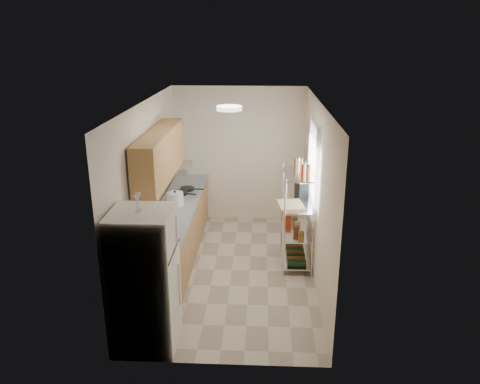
% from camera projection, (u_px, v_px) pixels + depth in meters
% --- Properties ---
extents(room, '(2.52, 4.42, 2.62)m').
position_uv_depth(room, '(231.00, 191.00, 6.90)').
color(room, '#BBAD98').
rests_on(room, ground).
extents(counter_run, '(0.63, 3.51, 0.90)m').
position_uv_depth(counter_run, '(177.00, 231.00, 7.62)').
color(counter_run, '#A77447').
rests_on(counter_run, ground).
extents(upper_cabinets, '(0.33, 2.20, 0.72)m').
position_uv_depth(upper_cabinets, '(160.00, 155.00, 6.87)').
color(upper_cabinets, '#A77447').
rests_on(upper_cabinets, room).
extents(range_hood, '(0.50, 0.60, 0.12)m').
position_uv_depth(range_hood, '(175.00, 168.00, 7.76)').
color(range_hood, '#B7BABC').
rests_on(range_hood, room).
extents(window, '(0.06, 1.00, 1.46)m').
position_uv_depth(window, '(313.00, 170.00, 7.09)').
color(window, white).
rests_on(window, room).
extents(bakers_rack, '(0.45, 0.90, 1.73)m').
position_uv_depth(bakers_rack, '(298.00, 198.00, 7.19)').
color(bakers_rack, silver).
rests_on(bakers_rack, ground).
extents(ceiling_dome, '(0.34, 0.34, 0.05)m').
position_uv_depth(ceiling_dome, '(229.00, 108.00, 6.20)').
color(ceiling_dome, white).
rests_on(ceiling_dome, room).
extents(refrigerator, '(0.69, 0.69, 1.68)m').
position_uv_depth(refrigerator, '(145.00, 280.00, 5.34)').
color(refrigerator, white).
rests_on(refrigerator, ground).
extents(wine_glass_a, '(0.07, 0.07, 0.20)m').
position_uv_depth(wine_glass_a, '(138.00, 202.00, 5.09)').
color(wine_glass_a, silver).
rests_on(wine_glass_a, refrigerator).
extents(wine_glass_b, '(0.07, 0.07, 0.19)m').
position_uv_depth(wine_glass_b, '(137.00, 204.00, 5.03)').
color(wine_glass_b, silver).
rests_on(wine_glass_b, refrigerator).
extents(rice_cooker, '(0.26, 0.26, 0.21)m').
position_uv_depth(rice_cooker, '(175.00, 199.00, 7.46)').
color(rice_cooker, white).
rests_on(rice_cooker, counter_run).
extents(frying_pan_large, '(0.33, 0.33, 0.05)m').
position_uv_depth(frying_pan_large, '(180.00, 193.00, 7.99)').
color(frying_pan_large, black).
rests_on(frying_pan_large, counter_run).
extents(frying_pan_small, '(0.25, 0.25, 0.05)m').
position_uv_depth(frying_pan_small, '(187.00, 189.00, 8.20)').
color(frying_pan_small, black).
rests_on(frying_pan_small, counter_run).
extents(cutting_board, '(0.43, 0.52, 0.03)m').
position_uv_depth(cutting_board, '(291.00, 205.00, 7.14)').
color(cutting_board, tan).
rests_on(cutting_board, bakers_rack).
extents(espresso_machine, '(0.22, 0.28, 0.28)m').
position_uv_depth(espresso_machine, '(302.00, 189.00, 7.49)').
color(espresso_machine, black).
rests_on(espresso_machine, bakers_rack).
extents(storage_bag, '(0.10, 0.14, 0.16)m').
position_uv_depth(storage_bag, '(288.00, 218.00, 7.66)').
color(storage_bag, '#AA2815').
rests_on(storage_bag, bakers_rack).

